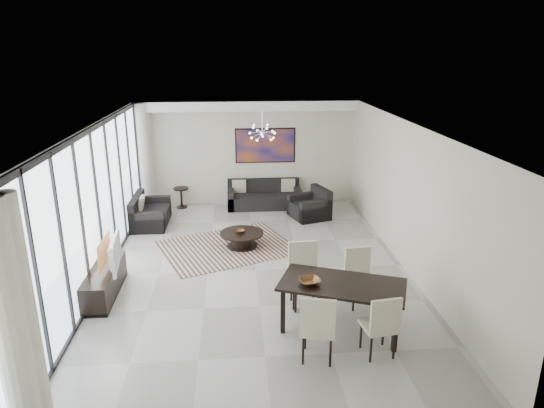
{
  "coord_description": "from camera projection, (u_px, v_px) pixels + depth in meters",
  "views": [
    {
      "loc": [
        -0.38,
        -8.84,
        4.26
      ],
      "look_at": [
        0.36,
        0.42,
        1.25
      ],
      "focal_mm": 32.0,
      "sensor_mm": 36.0,
      "label": 1
    }
  ],
  "objects": [
    {
      "name": "room_shell",
      "position": [
        279.0,
        201.0,
        9.31
      ],
      "size": [
        6.0,
        9.0,
        2.9
      ],
      "color": "#A8A39B",
      "rests_on": "ground"
    },
    {
      "name": "window_wall",
      "position": [
        103.0,
        204.0,
        9.06
      ],
      "size": [
        0.37,
        8.95,
        2.9
      ],
      "color": "silver",
      "rests_on": "floor"
    },
    {
      "name": "dining_chair_se",
      "position": [
        382.0,
        323.0,
        6.82
      ],
      "size": [
        0.51,
        0.51,
        0.99
      ],
      "color": "beige",
      "rests_on": "floor"
    },
    {
      "name": "bowl_coffee",
      "position": [
        240.0,
        231.0,
        10.73
      ],
      "size": [
        0.26,
        0.26,
        0.07
      ],
      "primitive_type": "imported",
      "rotation": [
        0.0,
        0.0,
        -0.22
      ],
      "color": "brown",
      "rests_on": "coffee_table"
    },
    {
      "name": "dining_chair_ne",
      "position": [
        359.0,
        272.0,
        8.33
      ],
      "size": [
        0.5,
        0.5,
        0.99
      ],
      "color": "beige",
      "rests_on": "floor"
    },
    {
      "name": "armchair",
      "position": [
        311.0,
        208.0,
        12.67
      ],
      "size": [
        1.12,
        1.15,
        0.77
      ],
      "color": "black",
      "rests_on": "floor"
    },
    {
      "name": "sofa_main",
      "position": [
        264.0,
        198.0,
        13.54
      ],
      "size": [
        2.02,
        0.83,
        0.74
      ],
      "color": "black",
      "rests_on": "floor"
    },
    {
      "name": "television",
      "position": [
        110.0,
        253.0,
        8.55
      ],
      "size": [
        0.24,
        0.99,
        0.56
      ],
      "primitive_type": "imported",
      "rotation": [
        0.0,
        0.0,
        1.68
      ],
      "color": "gray",
      "rests_on": "tv_console"
    },
    {
      "name": "loveseat",
      "position": [
        149.0,
        215.0,
        12.17
      ],
      "size": [
        0.83,
        1.48,
        0.74
      ],
      "color": "black",
      "rests_on": "floor"
    },
    {
      "name": "dining_chair_sw",
      "position": [
        318.0,
        324.0,
        6.7
      ],
      "size": [
        0.58,
        0.58,
        1.05
      ],
      "color": "beige",
      "rests_on": "floor"
    },
    {
      "name": "soffit",
      "position": [
        247.0,
        106.0,
        12.95
      ],
      "size": [
        5.98,
        0.4,
        0.26
      ],
      "primitive_type": "cube",
      "color": "white",
      "rests_on": "room_shell"
    },
    {
      "name": "coffee_table",
      "position": [
        242.0,
        239.0,
        10.8
      ],
      "size": [
        0.97,
        0.97,
        0.34
      ],
      "color": "black",
      "rests_on": "floor"
    },
    {
      "name": "dining_chair_nw",
      "position": [
        304.0,
        269.0,
        8.3
      ],
      "size": [
        0.54,
        0.54,
        1.11
      ],
      "color": "beige",
      "rests_on": "floor"
    },
    {
      "name": "dining_table",
      "position": [
        342.0,
        288.0,
        7.48
      ],
      "size": [
        2.12,
        1.59,
        0.79
      ],
      "color": "black",
      "rests_on": "floor"
    },
    {
      "name": "painting",
      "position": [
        265.0,
        146.0,
        13.49
      ],
      "size": [
        1.68,
        0.04,
        0.98
      ],
      "primitive_type": "cube",
      "color": "#A24516",
      "rests_on": "room_shell"
    },
    {
      "name": "tv_console",
      "position": [
        104.0,
        282.0,
        8.68
      ],
      "size": [
        0.46,
        1.64,
        0.51
      ],
      "primitive_type": "cube",
      "color": "black",
      "rests_on": "floor"
    },
    {
      "name": "bowl_dining",
      "position": [
        310.0,
        281.0,
        7.43
      ],
      "size": [
        0.39,
        0.39,
        0.08
      ],
      "primitive_type": "imported",
      "rotation": [
        0.0,
        0.0,
        0.22
      ],
      "color": "brown",
      "rests_on": "dining_table"
    },
    {
      "name": "chandelier",
      "position": [
        262.0,
        132.0,
        11.39
      ],
      "size": [
        0.66,
        0.66,
        0.71
      ],
      "color": "silver",
      "rests_on": "room_shell"
    },
    {
      "name": "rug",
      "position": [
        227.0,
        247.0,
        10.82
      ],
      "size": [
        3.37,
        3.02,
        0.01
      ],
      "primitive_type": "cube",
      "rotation": [
        0.0,
        0.0,
        0.38
      ],
      "color": "black",
      "rests_on": "floor"
    },
    {
      "name": "side_table",
      "position": [
        181.0,
        194.0,
        13.4
      ],
      "size": [
        0.42,
        0.42,
        0.57
      ],
      "color": "black",
      "rests_on": "floor"
    }
  ]
}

